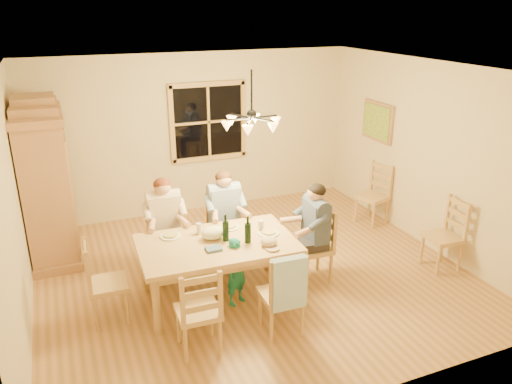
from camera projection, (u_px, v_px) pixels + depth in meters
name	position (u px, v px, depth m)	size (l,w,h in m)	color
floor	(252.00, 273.00, 6.76)	(5.50, 5.50, 0.00)	olive
ceiling	(251.00, 69.00, 5.81)	(5.50, 5.00, 0.02)	white
wall_back	(197.00, 134.00, 8.45)	(5.50, 0.02, 2.70)	beige
wall_left	(12.00, 211.00, 5.31)	(0.02, 5.00, 2.70)	beige
wall_right	(427.00, 155.00, 7.26)	(0.02, 5.00, 2.70)	beige
window	(208.00, 122.00, 8.42)	(1.30, 0.06, 1.30)	black
painting	(377.00, 122.00, 8.20)	(0.06, 0.78, 0.64)	#8B5F3C
chandelier	(252.00, 122.00, 6.03)	(0.77, 0.68, 0.71)	black
armoire	(47.00, 185.00, 6.91)	(0.66, 1.40, 2.30)	#8B5F3C
dining_table	(217.00, 250.00, 5.97)	(1.89, 1.20, 0.76)	tan
chair_far_left	(167.00, 251.00, 6.71)	(0.45, 0.44, 0.99)	#A77D4A
chair_far_right	(225.00, 241.00, 6.98)	(0.45, 0.44, 0.99)	#A77D4A
chair_near_left	(199.00, 324.00, 5.17)	(0.45, 0.44, 0.99)	#A77D4A
chair_near_right	(281.00, 306.00, 5.47)	(0.45, 0.44, 0.99)	#A77D4A
chair_end_left	(109.00, 296.00, 5.68)	(0.44, 0.45, 0.99)	#A77D4A
chair_end_right	(313.00, 258.00, 6.51)	(0.44, 0.45, 0.99)	#A77D4A
adult_woman	(164.00, 214.00, 6.52)	(0.41, 0.43, 0.87)	beige
adult_plaid_man	(224.00, 206.00, 6.79)	(0.41, 0.43, 0.87)	#314F89
adult_slate_man	(315.00, 221.00, 6.32)	(0.43, 0.41, 0.87)	#3E4864
towel	(289.00, 283.00, 5.17)	(0.38, 0.10, 0.58)	#93AEC8
wine_bottle_a	(226.00, 228.00, 5.92)	(0.08, 0.08, 0.33)	black
wine_bottle_b	(248.00, 230.00, 5.87)	(0.08, 0.08, 0.33)	black
plate_woman	(171.00, 236.00, 6.06)	(0.26, 0.26, 0.02)	white
plate_plaid	(230.00, 227.00, 6.31)	(0.26, 0.26, 0.02)	white
plate_slate	(269.00, 233.00, 6.14)	(0.26, 0.26, 0.02)	white
wine_glass_a	(199.00, 229.00, 6.12)	(0.06, 0.06, 0.14)	silver
wine_glass_b	(261.00, 226.00, 6.20)	(0.06, 0.06, 0.14)	silver
cap	(269.00, 241.00, 5.83)	(0.20, 0.20, 0.11)	tan
napkin	(214.00, 249.00, 5.74)	(0.18, 0.14, 0.03)	slate
cloth_bundle	(213.00, 233.00, 5.99)	(0.28, 0.22, 0.15)	beige
child	(237.00, 271.00, 5.94)	(0.31, 0.21, 0.86)	#1B7A6C
chair_spare_front	(441.00, 247.00, 6.80)	(0.45, 0.47, 0.99)	#A77D4A
chair_spare_back	(372.00, 205.00, 8.22)	(0.53, 0.54, 0.99)	#A77D4A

